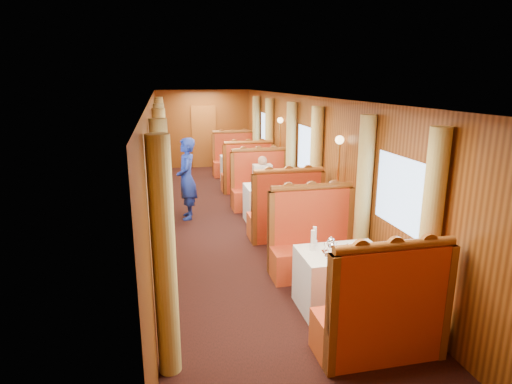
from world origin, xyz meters
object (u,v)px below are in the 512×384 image
object	(u,v)px
table_mid	(271,204)
banquette_mid_aft	(260,189)
table_far	(240,169)
teapot_right	(348,252)
steward	(187,179)
table_near	(341,280)
passenger	(263,177)
teapot_left	(332,252)
banquette_near_fwd	(381,319)
rose_vase_mid	(272,177)
banquette_far_fwd	(247,175)
banquette_near_aft	(313,246)
rose_vase_far	(241,150)
banquette_far_aft	(234,161)
fruit_plate	(368,252)
teapot_back	(331,246)
tea_tray	(338,254)
banquette_mid_fwd	(285,216)

from	to	relation	value
table_mid	banquette_mid_aft	bearing A→B (deg)	90.00
table_far	teapot_right	bearing A→B (deg)	-89.95
steward	table_near	bearing A→B (deg)	24.20
table_mid	banquette_mid_aft	xyz separation A→B (m)	(0.00, 1.01, 0.05)
table_far	passenger	world-z (taller)	passenger
table_mid	teapot_left	bearing A→B (deg)	-92.97
banquette_near_fwd	table_mid	distance (m)	4.51
table_near	rose_vase_mid	world-z (taller)	rose_vase_mid
table_far	passenger	distance (m)	2.74
banquette_mid_aft	banquette_far_fwd	world-z (taller)	same
rose_vase_mid	steward	size ratio (longest dim) A/B	0.21
teapot_right	steward	xyz separation A→B (m)	(-1.65, 4.21, 0.03)
table_near	banquette_mid_aft	world-z (taller)	banquette_mid_aft
banquette_near_fwd	teapot_left	bearing A→B (deg)	101.91
banquette_near_aft	rose_vase_far	size ratio (longest dim) A/B	3.72
table_mid	passenger	size ratio (longest dim) A/B	1.38
banquette_near_fwd	passenger	xyz separation A→B (m)	(-0.00, 5.30, 0.32)
table_mid	banquette_far_aft	size ratio (longest dim) A/B	0.78
teapot_right	steward	world-z (taller)	steward
table_far	banquette_far_aft	xyz separation A→B (m)	(0.00, 1.01, 0.05)
rose_vase_mid	fruit_plate	bearing A→B (deg)	-85.29
teapot_left	rose_vase_far	world-z (taller)	rose_vase_far
table_mid	table_far	world-z (taller)	same
teapot_back	tea_tray	bearing A→B (deg)	-74.92
table_mid	rose_vase_far	world-z (taller)	rose_vase_far
banquette_near_fwd	tea_tray	world-z (taller)	banquette_near_fwd
table_far	tea_tray	world-z (taller)	tea_tray
table_far	banquette_far_aft	size ratio (longest dim) A/B	0.78
tea_tray	fruit_plate	distance (m)	0.38
banquette_mid_aft	banquette_far_aft	xyz separation A→B (m)	(0.00, 3.50, 0.00)
passenger	banquette_mid_fwd	bearing A→B (deg)	-90.00
banquette_mid_fwd	banquette_far_aft	size ratio (longest dim) A/B	1.00
banquette_near_aft	fruit_plate	distance (m)	1.21
banquette_far_fwd	rose_vase_far	world-z (taller)	banquette_far_fwd
banquette_far_fwd	fruit_plate	size ratio (longest dim) A/B	6.31
table_near	banquette_near_aft	distance (m)	1.02
table_mid	banquette_mid_fwd	size ratio (longest dim) A/B	0.78
table_near	fruit_plate	distance (m)	0.50
banquette_near_aft	tea_tray	size ratio (longest dim) A/B	3.94
banquette_far_fwd	table_near	bearing A→B (deg)	-90.00
banquette_near_aft	table_far	bearing A→B (deg)	90.00
table_near	banquette_mid_fwd	xyz separation A→B (m)	(0.00, 2.49, 0.05)
banquette_near_aft	table_far	xyz separation A→B (m)	(0.00, 5.99, -0.05)
banquette_near_fwd	banquette_far_fwd	xyz separation A→B (m)	(0.00, 7.00, 0.00)
banquette_far_aft	passenger	world-z (taller)	banquette_far_aft
fruit_plate	passenger	xyz separation A→B (m)	(-0.29, 4.39, -0.03)
banquette_near_fwd	rose_vase_mid	size ratio (longest dim) A/B	3.72
tea_tray	banquette_near_fwd	bearing A→B (deg)	-84.65
banquette_mid_fwd	passenger	size ratio (longest dim) A/B	1.76
tea_tray	fruit_plate	bearing A→B (deg)	-6.65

